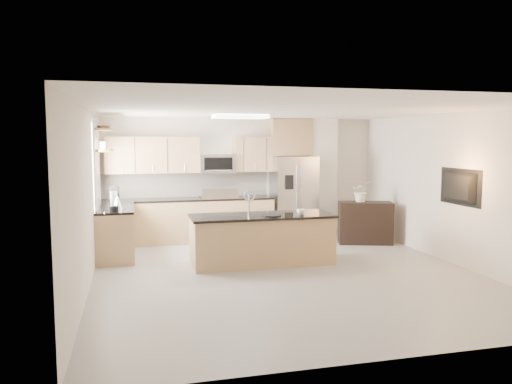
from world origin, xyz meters
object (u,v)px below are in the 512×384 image
object	(u,v)px
microwave	(217,164)
cup	(301,212)
blender	(114,203)
coffee_maker	(114,196)
kettle	(118,202)
range	(218,218)
flower_vase	(362,186)
platter	(272,215)
refrigerator	(293,197)
bowl	(104,127)
island	(262,239)
television	(456,187)
credenza	(365,223)

from	to	relation	value
microwave	cup	bearing A→B (deg)	-67.92
blender	coffee_maker	distance (m)	0.99
coffee_maker	kettle	bearing A→B (deg)	-83.24
blender	range	bearing A→B (deg)	38.66
coffee_maker	flower_vase	xyz separation A→B (m)	(4.91, -0.34, 0.12)
microwave	flower_vase	size ratio (longest dim) A/B	1.14
platter	kettle	bearing A→B (deg)	157.07
microwave	coffee_maker	bearing A→B (deg)	-159.20
cup	platter	size ratio (longest dim) A/B	0.42
microwave	cup	size ratio (longest dim) A/B	5.55
refrigerator	microwave	bearing A→B (deg)	174.14
range	flower_vase	xyz separation A→B (m)	(2.82, -1.01, 0.72)
blender	bowl	world-z (taller)	bowl
platter	kettle	world-z (taller)	kettle
cup	blender	bearing A→B (deg)	166.68
microwave	bowl	world-z (taller)	bowl
island	blender	world-z (taller)	island
refrigerator	platter	size ratio (longest dim) A/B	5.41
island	blender	bearing A→B (deg)	168.19
bowl	television	world-z (taller)	bowl
refrigerator	coffee_maker	xyz separation A→B (m)	(-3.75, -0.63, 0.19)
credenza	bowl	xyz separation A→B (m)	(-5.14, 0.33, 1.95)
microwave	island	size ratio (longest dim) A/B	0.31
bowl	flower_vase	world-z (taller)	bowl
refrigerator	range	bearing A→B (deg)	178.40
kettle	bowl	bearing A→B (deg)	112.89
island	television	world-z (taller)	television
platter	flower_vase	world-z (taller)	flower_vase
cup	television	bearing A→B (deg)	-16.29
bowl	flower_vase	bearing A→B (deg)	-3.17
range	platter	world-z (taller)	range
range	microwave	xyz separation A→B (m)	(0.00, 0.12, 1.16)
coffee_maker	television	size ratio (longest dim) A/B	0.31
refrigerator	bowl	xyz separation A→B (m)	(-3.91, -0.68, 1.49)
cup	blender	xyz separation A→B (m)	(-3.10, 0.73, 0.16)
credenza	kettle	world-z (taller)	kettle
television	range	bearing A→B (deg)	48.36
range	refrigerator	distance (m)	1.71
credenza	platter	xyz separation A→B (m)	(-2.37, -1.28, 0.43)
microwave	credenza	size ratio (longest dim) A/B	0.70
kettle	cup	bearing A→B (deg)	-20.37
microwave	flower_vase	world-z (taller)	microwave
kettle	island	bearing A→B (deg)	-20.72
range	television	bearing A→B (deg)	-41.64
flower_vase	range	bearing A→B (deg)	160.27
cup	flower_vase	xyz separation A→B (m)	(1.79, 1.38, 0.29)
platter	flower_vase	size ratio (longest dim) A/B	0.50
microwave	credenza	distance (m)	3.35
microwave	cup	xyz separation A→B (m)	(1.02, -2.52, -0.72)
island	credenza	size ratio (longest dim) A/B	2.28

